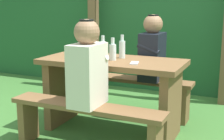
{
  "coord_description": "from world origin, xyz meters",
  "views": [
    {
      "loc": [
        1.29,
        -2.84,
        1.31
      ],
      "look_at": [
        0.0,
        0.0,
        0.64
      ],
      "focal_mm": 52.11,
      "sensor_mm": 36.0,
      "label": 1
    }
  ],
  "objects_px": {
    "bench_far": "(131,88)",
    "person_black_coat": "(152,50)",
    "cell_phone": "(134,63)",
    "drinking_glass": "(91,53)",
    "bottle_right": "(122,49)",
    "bottle_left": "(113,51)",
    "bottle_center": "(103,50)",
    "person_white_shirt": "(88,66)",
    "picnic_table": "(112,83)",
    "bench_near": "(86,118)"
  },
  "relations": [
    {
      "from": "person_black_coat",
      "to": "cell_phone",
      "type": "height_order",
      "value": "person_black_coat"
    },
    {
      "from": "bottle_right",
      "to": "cell_phone",
      "type": "bearing_deg",
      "value": -46.17
    },
    {
      "from": "picnic_table",
      "to": "drinking_glass",
      "type": "relative_size",
      "value": 18.2
    },
    {
      "from": "person_black_coat",
      "to": "bottle_left",
      "type": "bearing_deg",
      "value": -110.57
    },
    {
      "from": "bench_near",
      "to": "bottle_right",
      "type": "bearing_deg",
      "value": 84.49
    },
    {
      "from": "bench_far",
      "to": "bottle_center",
      "type": "height_order",
      "value": "bottle_center"
    },
    {
      "from": "bottle_left",
      "to": "cell_phone",
      "type": "relative_size",
      "value": 1.55
    },
    {
      "from": "bench_far",
      "to": "drinking_glass",
      "type": "distance_m",
      "value": 0.72
    },
    {
      "from": "picnic_table",
      "to": "bottle_center",
      "type": "distance_m",
      "value": 0.35
    },
    {
      "from": "bench_near",
      "to": "bottle_center",
      "type": "height_order",
      "value": "bottle_center"
    },
    {
      "from": "picnic_table",
      "to": "bottle_center",
      "type": "bearing_deg",
      "value": -141.57
    },
    {
      "from": "person_black_coat",
      "to": "cell_phone",
      "type": "distance_m",
      "value": 0.66
    },
    {
      "from": "bottle_left",
      "to": "cell_phone",
      "type": "distance_m",
      "value": 0.28
    },
    {
      "from": "bench_near",
      "to": "bench_far",
      "type": "bearing_deg",
      "value": 90.0
    },
    {
      "from": "drinking_glass",
      "to": "bottle_left",
      "type": "height_order",
      "value": "bottle_left"
    },
    {
      "from": "person_black_coat",
      "to": "drinking_glass",
      "type": "relative_size",
      "value": 9.35
    },
    {
      "from": "bench_far",
      "to": "bottle_right",
      "type": "height_order",
      "value": "bottle_right"
    },
    {
      "from": "person_white_shirt",
      "to": "bottle_center",
      "type": "height_order",
      "value": "person_white_shirt"
    },
    {
      "from": "picnic_table",
      "to": "drinking_glass",
      "type": "distance_m",
      "value": 0.39
    },
    {
      "from": "bench_near",
      "to": "bottle_left",
      "type": "relative_size",
      "value": 6.46
    },
    {
      "from": "bench_far",
      "to": "bottle_center",
      "type": "distance_m",
      "value": 0.8
    },
    {
      "from": "drinking_glass",
      "to": "bottle_center",
      "type": "relative_size",
      "value": 0.33
    },
    {
      "from": "person_white_shirt",
      "to": "bottle_center",
      "type": "xyz_separation_m",
      "value": [
        -0.09,
        0.48,
        0.07
      ]
    },
    {
      "from": "person_black_coat",
      "to": "drinking_glass",
      "type": "distance_m",
      "value": 0.7
    },
    {
      "from": "bottle_center",
      "to": "drinking_glass",
      "type": "bearing_deg",
      "value": 149.23
    },
    {
      "from": "bench_near",
      "to": "person_white_shirt",
      "type": "distance_m",
      "value": 0.46
    },
    {
      "from": "person_white_shirt",
      "to": "bottle_center",
      "type": "bearing_deg",
      "value": 101.01
    },
    {
      "from": "bench_far",
      "to": "bottle_left",
      "type": "relative_size",
      "value": 6.46
    },
    {
      "from": "bottle_center",
      "to": "cell_phone",
      "type": "relative_size",
      "value": 1.68
    },
    {
      "from": "person_white_shirt",
      "to": "drinking_glass",
      "type": "bearing_deg",
      "value": 115.88
    },
    {
      "from": "bottle_left",
      "to": "bottle_center",
      "type": "height_order",
      "value": "bottle_center"
    },
    {
      "from": "bottle_right",
      "to": "bench_near",
      "type": "bearing_deg",
      "value": -95.51
    },
    {
      "from": "person_black_coat",
      "to": "bottle_center",
      "type": "bearing_deg",
      "value": -117.57
    },
    {
      "from": "bench_far",
      "to": "person_black_coat",
      "type": "distance_m",
      "value": 0.52
    },
    {
      "from": "bench_far",
      "to": "bottle_left",
      "type": "height_order",
      "value": "bottle_left"
    },
    {
      "from": "bench_far",
      "to": "person_white_shirt",
      "type": "relative_size",
      "value": 1.95
    },
    {
      "from": "person_white_shirt",
      "to": "bottle_right",
      "type": "distance_m",
      "value": 0.65
    },
    {
      "from": "bench_near",
      "to": "bottle_left",
      "type": "height_order",
      "value": "bottle_left"
    },
    {
      "from": "bench_near",
      "to": "bottle_left",
      "type": "bearing_deg",
      "value": 87.27
    },
    {
      "from": "drinking_glass",
      "to": "cell_phone",
      "type": "xyz_separation_m",
      "value": [
        0.54,
        -0.18,
        -0.03
      ]
    },
    {
      "from": "bench_far",
      "to": "bench_near",
      "type": "bearing_deg",
      "value": -90.0
    },
    {
      "from": "bench_far",
      "to": "bottle_right",
      "type": "distance_m",
      "value": 0.68
    },
    {
      "from": "bottle_center",
      "to": "cell_phone",
      "type": "distance_m",
      "value": 0.37
    },
    {
      "from": "person_black_coat",
      "to": "cell_phone",
      "type": "relative_size",
      "value": 5.14
    },
    {
      "from": "person_white_shirt",
      "to": "person_black_coat",
      "type": "relative_size",
      "value": 1.0
    },
    {
      "from": "cell_phone",
      "to": "bottle_left",
      "type": "bearing_deg",
      "value": 148.85
    },
    {
      "from": "person_black_coat",
      "to": "cell_phone",
      "type": "bearing_deg",
      "value": -86.67
    },
    {
      "from": "picnic_table",
      "to": "bench_far",
      "type": "xyz_separation_m",
      "value": [
        0.0,
        0.54,
        -0.19
      ]
    },
    {
      "from": "picnic_table",
      "to": "cell_phone",
      "type": "height_order",
      "value": "cell_phone"
    },
    {
      "from": "picnic_table",
      "to": "cell_phone",
      "type": "xyz_separation_m",
      "value": [
        0.28,
        -0.12,
        0.24
      ]
    }
  ]
}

